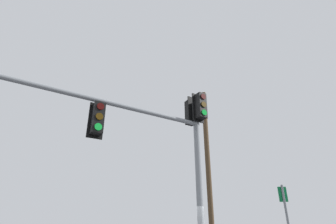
% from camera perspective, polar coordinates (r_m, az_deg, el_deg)
% --- Properties ---
extents(signal_mast_assembly, '(1.21, 6.53, 6.23)m').
position_cam_1_polar(signal_mast_assembly, '(8.47, 0.13, -5.38)').
color(signal_mast_assembly, gray).
rests_on(signal_mast_assembly, ground).
extents(utility_pole_wooden, '(1.53, 1.92, 10.71)m').
position_cam_1_polar(utility_pole_wooden, '(17.09, 8.41, -11.63)').
color(utility_pole_wooden, '#4C3823').
rests_on(utility_pole_wooden, ground).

